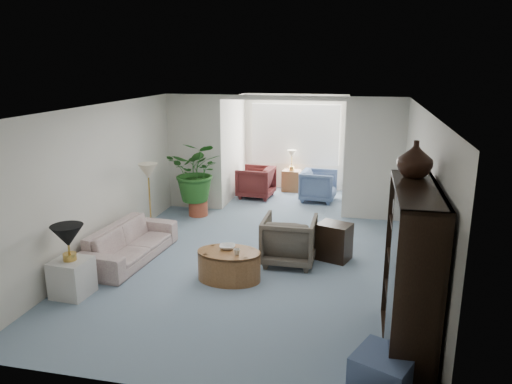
% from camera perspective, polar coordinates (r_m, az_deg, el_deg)
% --- Properties ---
extents(floor, '(6.00, 6.00, 0.00)m').
position_cam_1_polar(floor, '(7.69, -0.97, -9.08)').
color(floor, gray).
rests_on(floor, ground).
extents(sunroom_floor, '(2.60, 2.60, 0.00)m').
position_cam_1_polar(sunroom_floor, '(11.49, 3.76, -0.89)').
color(sunroom_floor, gray).
rests_on(sunroom_floor, ground).
extents(back_pier_left, '(1.20, 0.12, 2.50)m').
position_cam_1_polar(back_pier_left, '(10.62, -7.27, 4.63)').
color(back_pier_left, beige).
rests_on(back_pier_left, ground).
extents(back_pier_right, '(1.20, 0.12, 2.50)m').
position_cam_1_polar(back_pier_right, '(10.01, 13.74, 3.69)').
color(back_pier_right, beige).
rests_on(back_pier_right, ground).
extents(back_header, '(2.60, 0.12, 0.10)m').
position_cam_1_polar(back_header, '(9.99, 3.02, 11.02)').
color(back_header, beige).
rests_on(back_header, back_pier_left).
extents(window_pane, '(2.20, 0.02, 1.50)m').
position_cam_1_polar(window_pane, '(12.24, 4.65, 6.78)').
color(window_pane, white).
extents(window_blinds, '(2.20, 0.02, 1.50)m').
position_cam_1_polar(window_blinds, '(12.21, 4.63, 6.76)').
color(window_blinds, white).
extents(framed_picture, '(0.04, 0.50, 0.40)m').
position_cam_1_polar(framed_picture, '(6.93, 18.98, 2.20)').
color(framed_picture, '#BFAE99').
extents(sofa, '(0.91, 2.01, 0.57)m').
position_cam_1_polar(sofa, '(8.22, -14.61, -5.81)').
color(sofa, beige).
rests_on(sofa, ground).
extents(end_table, '(0.51, 0.51, 0.52)m').
position_cam_1_polar(end_table, '(7.25, -20.87, -9.41)').
color(end_table, silver).
rests_on(end_table, ground).
extents(table_lamp, '(0.44, 0.44, 0.30)m').
position_cam_1_polar(table_lamp, '(7.03, -21.33, -4.86)').
color(table_lamp, black).
rests_on(table_lamp, end_table).
extents(floor_lamp, '(0.36, 0.36, 0.28)m').
position_cam_1_polar(floor_lamp, '(8.92, -12.60, 2.41)').
color(floor_lamp, beige).
rests_on(floor_lamp, ground).
extents(coffee_table, '(1.12, 1.12, 0.45)m').
position_cam_1_polar(coffee_table, '(7.27, -3.20, -8.65)').
color(coffee_table, '#925D35').
rests_on(coffee_table, ground).
extents(coffee_bowl, '(0.28, 0.28, 0.06)m').
position_cam_1_polar(coffee_bowl, '(7.27, -3.40, -6.48)').
color(coffee_bowl, silver).
rests_on(coffee_bowl, coffee_table).
extents(coffee_cup, '(0.11, 0.11, 0.09)m').
position_cam_1_polar(coffee_cup, '(7.04, -2.27, -7.07)').
color(coffee_cup, beige).
rests_on(coffee_cup, coffee_table).
extents(wingback_chair, '(0.83, 0.85, 0.77)m').
position_cam_1_polar(wingback_chair, '(7.81, 3.93, -5.65)').
color(wingback_chair, '#5F574B').
rests_on(wingback_chair, ground).
extents(side_table_dark, '(0.62, 0.55, 0.61)m').
position_cam_1_polar(side_table_dark, '(8.06, 9.19, -5.78)').
color(side_table_dark, black).
rests_on(side_table_dark, ground).
extents(entertainment_cabinet, '(0.45, 1.71, 1.90)m').
position_cam_1_polar(entertainment_cabinet, '(5.53, 17.74, -9.08)').
color(entertainment_cabinet, black).
rests_on(entertainment_cabinet, ground).
extents(cabinet_urn, '(0.39, 0.39, 0.41)m').
position_cam_1_polar(cabinet_urn, '(5.67, 18.24, 3.72)').
color(cabinet_urn, black).
rests_on(cabinet_urn, entertainment_cabinet).
extents(ottoman, '(0.71, 0.71, 0.43)m').
position_cam_1_polar(ottoman, '(5.16, 14.77, -20.06)').
color(ottoman, slate).
rests_on(ottoman, ground).
extents(plant_pot, '(0.40, 0.40, 0.32)m').
position_cam_1_polar(plant_pot, '(10.32, -6.82, -1.89)').
color(plant_pot, '#9B442D').
rests_on(plant_pot, ground).
extents(house_plant, '(1.15, 0.99, 1.27)m').
position_cam_1_polar(house_plant, '(10.12, -6.96, 2.43)').
color(house_plant, '#255D20').
rests_on(house_plant, plant_pot).
extents(sunroom_chair_blue, '(0.86, 0.83, 0.72)m').
position_cam_1_polar(sunroom_chair_blue, '(11.37, 7.38, 0.73)').
color(sunroom_chair_blue, slate).
rests_on(sunroom_chair_blue, ground).
extents(sunroom_chair_maroon, '(0.88, 0.86, 0.75)m').
position_cam_1_polar(sunroom_chair_maroon, '(11.58, -0.02, 1.18)').
color(sunroom_chair_maroon, '#581E1F').
rests_on(sunroom_chair_maroon, ground).
extents(sunroom_table, '(0.46, 0.37, 0.53)m').
position_cam_1_polar(sunroom_table, '(12.20, 4.19, 1.34)').
color(sunroom_table, '#925D35').
rests_on(sunroom_table, ground).
extents(shelf_clutter, '(0.30, 1.09, 1.06)m').
position_cam_1_polar(shelf_clutter, '(5.50, 17.26, -8.86)').
color(shelf_clutter, '#322F2D').
rests_on(shelf_clutter, entertainment_cabinet).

